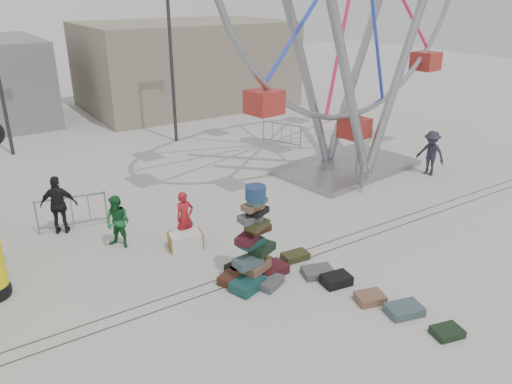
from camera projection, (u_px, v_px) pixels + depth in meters
ground at (285, 282)px, 12.61m from camera, size 90.00×90.00×0.00m
track_line_near at (271, 271)px, 13.07m from camera, size 40.00×0.04×0.01m
track_line_far at (263, 264)px, 13.38m from camera, size 40.00×0.04×0.01m
building_right at (186, 64)px, 30.68m from camera, size 12.00×8.00×5.00m
lamp_post_right at (172, 45)px, 22.53m from camera, size 1.41×0.25×8.00m
suitcase_tower at (254, 254)px, 12.47m from camera, size 1.90×1.65×2.56m
steamer_trunk at (186, 240)px, 14.19m from camera, size 1.04×0.74×0.44m
row_case_0 at (295, 256)px, 13.62m from camera, size 0.76×0.51×0.19m
row_case_1 at (318, 272)px, 12.86m from camera, size 0.91×0.78×0.18m
row_case_2 at (336, 280)px, 12.46m from camera, size 0.78×0.60×0.25m
row_case_3 at (370, 298)px, 11.77m from camera, size 0.77×0.66×0.21m
row_case_4 at (404, 310)px, 11.34m from camera, size 0.92×0.74×0.20m
row_case_5 at (447, 332)px, 10.64m from camera, size 0.72×0.60×0.17m
barricade_dummy_c at (72, 213)px, 15.16m from camera, size 1.98×0.46×1.10m
barricade_wheel_front at (360, 169)px, 18.77m from camera, size 1.30×1.64×1.10m
barricade_wheel_back at (282, 134)px, 23.20m from camera, size 0.92×1.86×1.10m
pedestrian_red at (185, 218)px, 14.31m from camera, size 0.59×0.41×1.55m
pedestrian_green at (118, 222)px, 14.03m from camera, size 0.92×0.95×1.55m
pedestrian_black at (59, 205)px, 14.80m from camera, size 1.15×0.84×1.81m
pedestrian_grey at (431, 153)px, 19.50m from camera, size 0.85×1.24×1.77m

